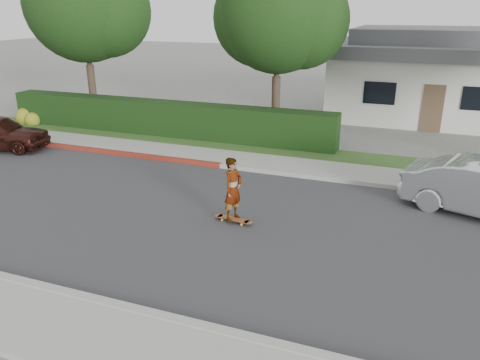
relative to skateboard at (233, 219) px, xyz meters
The scene contains 14 objects.
ground 3.02m from the skateboard, behind, with size 120.00×120.00×0.00m, color slate.
road 3.02m from the skateboard, behind, with size 60.00×8.00×0.01m, color #2D2D30.
curb_near 5.20m from the skateboard, 125.43° to the right, with size 60.00×0.20×0.15m, color #9E9E99.
curb_far 4.98m from the skateboard, 127.30° to the left, with size 60.00×0.20×0.15m, color #9E9E99.
curb_red_section 8.94m from the skateboard, 153.71° to the left, with size 12.00×0.21×0.15m, color maroon.
sidewalk_far 5.72m from the skateboard, 121.83° to the left, with size 60.00×1.60×0.12m, color gray.
planting_strip 7.13m from the skateboard, 115.03° to the left, with size 60.00×1.60×0.10m, color #2D4C1E.
hedge 9.30m from the skateboard, 130.44° to the left, with size 15.00×1.00×1.50m, color black.
flowering_shrub 14.60m from the skateboard, 153.14° to the left, with size 1.40×1.00×0.90m.
tree_left 14.52m from the skateboard, 140.93° to the left, with size 5.99×5.21×8.00m.
tree_center 10.36m from the skateboard, 99.60° to the left, with size 5.66×4.84×7.44m.
house 16.74m from the skateboard, 72.55° to the left, with size 10.60×8.60×4.30m.
skateboard is the anchor object (origin of this frame).
skateboarder 0.84m from the skateboard, ahead, with size 0.60×0.39×1.64m, color white.
Camera 1 is at (7.05, -10.08, 5.23)m, focal length 35.00 mm.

